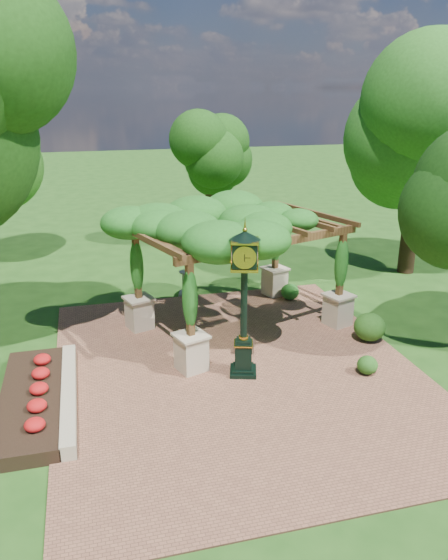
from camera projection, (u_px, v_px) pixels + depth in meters
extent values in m
plane|color=#1E4714|center=(248.00, 388.00, 14.56)|extent=(120.00, 120.00, 0.00)
cube|color=brown|center=(237.00, 369.00, 15.47)|extent=(10.00, 12.00, 0.04)
cube|color=#C6B793|center=(69.00, 395.00, 13.86)|extent=(0.35, 5.00, 0.40)
cube|color=red|center=(32.00, 400.00, 13.65)|extent=(1.50, 5.00, 0.36)
cube|color=black|center=(243.00, 371.00, 15.22)|extent=(0.91, 0.91, 0.11)
cube|color=black|center=(243.00, 355.00, 15.06)|extent=(0.57, 0.57, 0.82)
cube|color=gold|center=(243.00, 343.00, 14.94)|extent=(0.64, 0.64, 0.04)
cylinder|color=black|center=(244.00, 303.00, 14.54)|extent=(0.23, 0.23, 2.10)
cube|color=black|center=(245.00, 254.00, 14.08)|extent=(0.80, 0.80, 0.64)
cylinder|color=beige|center=(245.00, 258.00, 13.77)|extent=(0.53, 0.18, 0.55)
cone|color=black|center=(245.00, 235.00, 13.92)|extent=(1.02, 1.02, 0.23)
sphere|color=gold|center=(245.00, 230.00, 13.87)|extent=(0.13, 0.13, 0.13)
cube|color=beige|center=(191.00, 353.00, 15.28)|extent=(0.93, 0.93, 1.02)
cube|color=brown|center=(190.00, 299.00, 14.74)|extent=(0.23, 0.23, 2.09)
cube|color=beige|center=(338.00, 310.00, 18.21)|extent=(0.93, 0.93, 1.02)
cube|color=brown|center=(341.00, 264.00, 17.68)|extent=(0.23, 0.23, 2.09)
cube|color=beige|center=(139.00, 313.00, 17.95)|extent=(0.93, 0.93, 1.02)
cube|color=brown|center=(137.00, 267.00, 17.41)|extent=(0.23, 0.23, 2.09)
cube|color=beige|center=(275.00, 282.00, 20.89)|extent=(0.93, 0.93, 1.02)
cube|color=brown|center=(276.00, 241.00, 20.35)|extent=(0.23, 0.23, 2.09)
cube|color=brown|center=(274.00, 243.00, 15.83)|extent=(6.27, 2.26, 0.25)
cube|color=brown|center=(211.00, 221.00, 18.50)|extent=(6.27, 2.26, 0.25)
ellipsoid|color=#1F5D1A|center=(240.00, 222.00, 17.06)|extent=(7.53, 5.97, 1.13)
cube|color=#989890|center=(186.00, 293.00, 21.11)|extent=(0.65, 0.65, 0.10)
cylinder|color=#989890|center=(186.00, 283.00, 20.96)|extent=(0.33, 0.33, 0.86)
cylinder|color=#989890|center=(185.00, 272.00, 20.82)|extent=(0.61, 0.61, 0.05)
ellipsoid|color=#215017|center=(367.00, 365.00, 15.13)|extent=(0.70, 0.70, 0.52)
ellipsoid|color=#265417|center=(370.00, 327.00, 17.09)|extent=(1.26, 1.26, 0.88)
ellipsoid|color=#1C5518|center=(290.00, 292.00, 20.43)|extent=(0.70, 0.70, 0.61)
cylinder|color=#372016|center=(211.00, 217.00, 28.21)|extent=(0.61, 0.61, 2.54)
ellipsoid|color=#173F0F|center=(211.00, 152.00, 27.12)|extent=(3.25, 3.25, 4.01)
cylinder|color=#311F13|center=(409.00, 235.00, 23.20)|extent=(0.69, 0.69, 3.29)
ellipsoid|color=#255E1A|center=(421.00, 132.00, 21.79)|extent=(4.70, 4.70, 5.19)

